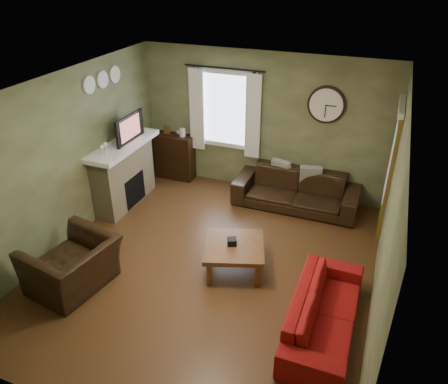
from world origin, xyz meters
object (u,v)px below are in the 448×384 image
(armchair, at_px, (72,265))
(coffee_table, at_px, (234,258))
(bookshelf, at_px, (175,156))
(sofa_brown, at_px, (296,190))
(sofa_red, at_px, (324,312))

(armchair, xyz_separation_m, coffee_table, (1.92, 1.10, -0.13))
(bookshelf, height_order, armchair, bookshelf)
(sofa_brown, bearing_deg, bookshelf, 174.03)
(bookshelf, relative_size, coffee_table, 1.10)
(sofa_red, height_order, armchair, armchair)
(bookshelf, xyz_separation_m, sofa_red, (3.52, -3.04, -0.18))
(bookshelf, xyz_separation_m, coffee_table, (2.12, -2.37, -0.23))
(sofa_brown, relative_size, armchair, 2.00)
(coffee_table, bearing_deg, sofa_red, -25.71)
(sofa_red, xyz_separation_m, armchair, (-3.31, -0.43, 0.08))
(bookshelf, relative_size, sofa_brown, 0.42)
(armchair, height_order, coffee_table, armchair)
(bookshelf, relative_size, sofa_red, 0.48)
(sofa_brown, xyz_separation_m, armchair, (-2.32, -3.21, 0.04))
(bookshelf, bearing_deg, armchair, -86.63)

